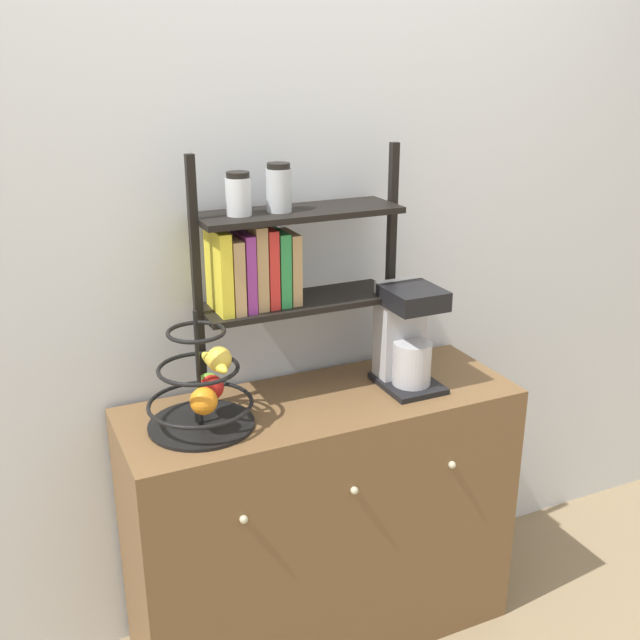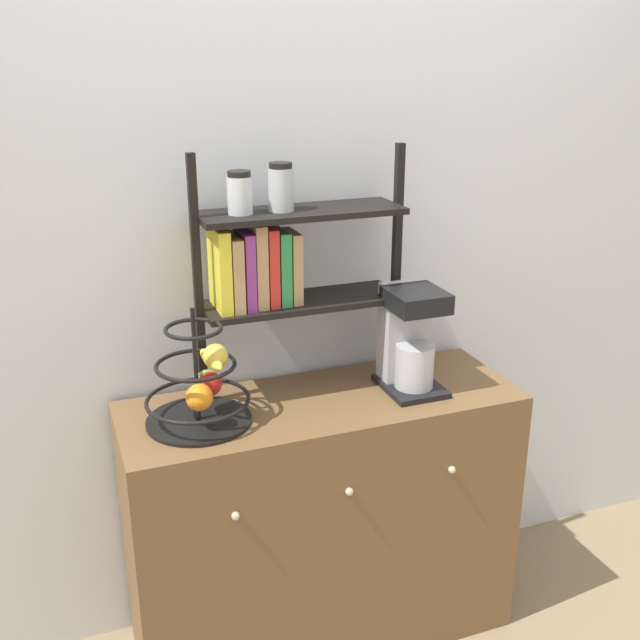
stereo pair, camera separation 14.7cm
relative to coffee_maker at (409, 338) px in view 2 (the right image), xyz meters
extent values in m
cube|color=silver|center=(-0.29, 0.26, 0.27)|extent=(7.00, 0.05, 2.60)
cube|color=brown|center=(-0.29, 0.00, -0.60)|extent=(1.22, 0.43, 0.87)
sphere|color=#B2AD8C|center=(-0.62, -0.22, -0.36)|extent=(0.02, 0.02, 0.02)
sphere|color=#B2AD8C|center=(-0.29, -0.22, -0.36)|extent=(0.02, 0.02, 0.02)
sphere|color=#B2AD8C|center=(0.05, -0.22, -0.36)|extent=(0.02, 0.02, 0.02)
cube|color=black|center=(0.00, -0.02, -0.16)|extent=(0.17, 0.22, 0.02)
cube|color=#B7B7BC|center=(0.00, 0.04, 0.01)|extent=(0.15, 0.09, 0.31)
cylinder|color=#B7B7BC|center=(0.00, -0.04, -0.08)|extent=(0.12, 0.12, 0.14)
cube|color=black|center=(0.00, -0.03, 0.13)|extent=(0.16, 0.17, 0.06)
cylinder|color=black|center=(-0.67, -0.01, -0.16)|extent=(0.30, 0.30, 0.01)
cylinder|color=black|center=(-0.67, -0.01, 0.01)|extent=(0.01, 0.01, 0.34)
torus|color=black|center=(-0.67, -0.01, -0.09)|extent=(0.30, 0.30, 0.01)
torus|color=black|center=(-0.67, -0.01, 0.01)|extent=(0.23, 0.23, 0.01)
torus|color=black|center=(-0.67, -0.01, 0.12)|extent=(0.16, 0.16, 0.01)
sphere|color=red|center=(-0.63, 0.01, -0.06)|extent=(0.07, 0.07, 0.07)
sphere|color=#6BAD33|center=(-0.63, 0.02, -0.06)|extent=(0.07, 0.07, 0.07)
sphere|color=orange|center=(-0.68, -0.07, -0.06)|extent=(0.08, 0.08, 0.08)
ellipsoid|color=yellow|center=(-0.63, -0.04, 0.04)|extent=(0.06, 0.15, 0.04)
sphere|color=gold|center=(-0.62, -0.05, 0.05)|extent=(0.07, 0.07, 0.07)
cube|color=black|center=(-0.63, 0.12, 0.21)|extent=(0.02, 0.02, 0.74)
cube|color=black|center=(0.00, 0.12, 0.21)|extent=(0.02, 0.02, 0.74)
cube|color=black|center=(-0.31, 0.12, 0.12)|extent=(0.61, 0.20, 0.02)
cube|color=black|center=(-0.31, 0.12, 0.39)|extent=(0.61, 0.20, 0.02)
cube|color=yellow|center=(-0.56, 0.12, 0.25)|extent=(0.03, 0.16, 0.24)
cube|color=tan|center=(-0.52, 0.12, 0.23)|extent=(0.03, 0.16, 0.22)
cube|color=#8C338C|center=(-0.49, 0.12, 0.24)|extent=(0.03, 0.15, 0.23)
cube|color=tan|center=(-0.45, 0.12, 0.25)|extent=(0.03, 0.14, 0.25)
cube|color=red|center=(-0.41, 0.12, 0.24)|extent=(0.03, 0.13, 0.23)
cube|color=#2D8C47|center=(-0.38, 0.12, 0.24)|extent=(0.03, 0.13, 0.22)
cube|color=tan|center=(-0.34, 0.12, 0.23)|extent=(0.03, 0.13, 0.21)
cylinder|color=silver|center=(-0.49, 0.12, 0.46)|extent=(0.07, 0.07, 0.11)
cylinder|color=black|center=(-0.49, 0.12, 0.52)|extent=(0.07, 0.07, 0.02)
cylinder|color=#ADB2B7|center=(-0.37, 0.12, 0.46)|extent=(0.07, 0.07, 0.12)
cylinder|color=black|center=(-0.37, 0.12, 0.53)|extent=(0.07, 0.07, 0.02)
camera|label=1|loc=(-1.16, -1.86, 0.84)|focal=42.00mm
camera|label=2|loc=(-1.02, -1.92, 0.84)|focal=42.00mm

